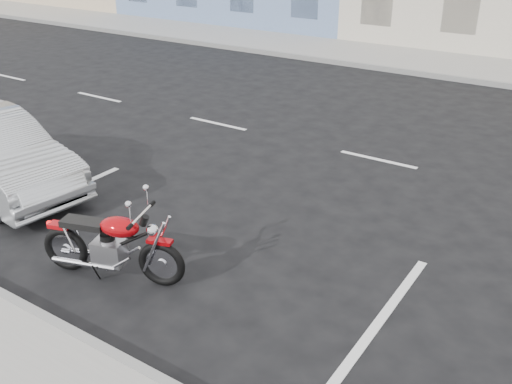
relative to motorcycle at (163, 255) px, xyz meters
The scene contains 4 objects.
ground 6.20m from the motorcycle, 64.86° to the left, with size 120.00×120.00×0.00m, color black.
sidewalk_far 14.50m from the motorcycle, 99.43° to the left, with size 80.00×3.40×0.15m, color gray.
curb_far 12.82m from the motorcycle, 100.68° to the left, with size 80.00×0.12×0.16m, color gray.
motorcycle is the anchor object (origin of this frame).
Camera 1 is at (1.79, -10.09, 4.31)m, focal length 40.00 mm.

